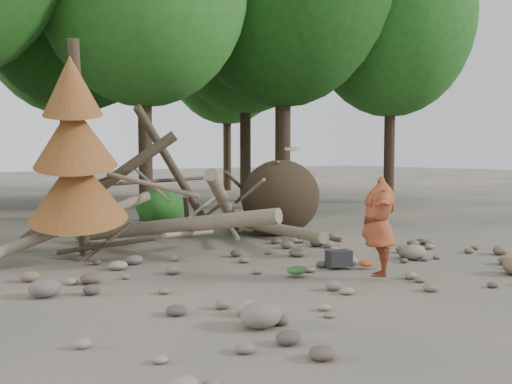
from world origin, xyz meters
TOP-DOWN VIEW (x-y plane):
  - ground at (0.00, 0.00)m, footprint 120.00×120.00m
  - deadfall_pile at (2.02, 4.24)m, footprint 8.55×5.24m
  - dead_conifer at (-3.12, 3.37)m, footprint 2.06×2.16m
  - bush_mid at (0.80, 7.80)m, footprint 1.40×1.40m
  - bush_right at (5.00, 7.00)m, footprint 2.00×2.00m
  - frisbee_thrower at (0.59, -0.95)m, footprint 2.85×1.79m
  - backpack at (0.71, 0.13)m, footprint 0.50×0.41m
  - cloth_green at (-0.37, 0.05)m, footprint 0.38×0.31m
  - cloth_orange at (1.11, -0.17)m, footprint 0.31×0.26m
  - boulder_front_left at (-2.57, -1.90)m, footprint 0.54×0.49m
  - boulder_mid_right at (2.60, -0.07)m, footprint 0.51×0.46m
  - boulder_mid_left at (-4.33, 1.19)m, footprint 0.48×0.43m

SIDE VIEW (x-z plane):
  - ground at x=0.00m, z-range 0.00..0.00m
  - cloth_orange at x=1.11m, z-range 0.00..0.11m
  - cloth_green at x=-0.37m, z-range 0.00..0.14m
  - boulder_mid_left at x=-4.33m, z-range 0.00..0.29m
  - backpack at x=0.71m, z-range 0.00..0.29m
  - boulder_mid_right at x=2.60m, z-range 0.00..0.31m
  - boulder_front_left at x=-2.57m, z-range 0.00..0.33m
  - bush_mid at x=0.80m, z-range 0.00..1.12m
  - bush_right at x=5.00m, z-range 0.00..1.60m
  - frisbee_thrower at x=0.59m, z-range -0.17..2.02m
  - deadfall_pile at x=2.02m, z-range -0.70..2.60m
  - dead_conifer at x=-3.12m, z-range -0.06..4.29m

